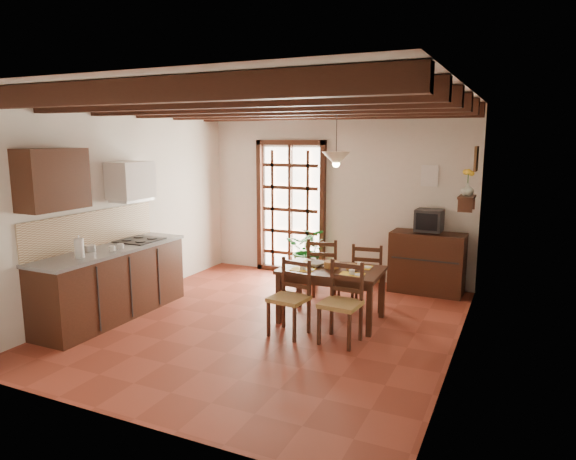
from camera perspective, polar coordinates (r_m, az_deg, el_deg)
The scene contains 25 objects.
ground_plane at distance 6.59m, azimuth -2.29°, elevation -10.40°, with size 5.00×5.00×0.00m, color brown.
room_shell at distance 6.18m, azimuth -2.41°, elevation 5.55°, with size 4.52×5.02×2.81m.
ceiling_beams at distance 6.17m, azimuth -2.47°, elevation 13.66°, with size 4.50×4.34×0.20m.
french_door at distance 8.79m, azimuth 0.29°, elevation 2.76°, with size 1.26×0.11×2.32m.
kitchen_counter at distance 7.07m, azimuth -18.93°, elevation -5.46°, with size 0.64×2.25×1.38m.
upper_cabinet at distance 6.46m, azimuth -24.71°, elevation 5.13°, with size 0.35×0.80×0.70m, color #361B11.
range_hood at distance 7.32m, azimuth -17.07°, elevation 5.20°, with size 0.38×0.60×0.54m.
counter_items at distance 7.03m, azimuth -18.65°, elevation -1.47°, with size 0.50×1.43×0.25m.
dining_table at distance 6.56m, azimuth 4.87°, elevation -5.02°, with size 1.30×0.87×0.69m.
chair_near_left at distance 6.17m, azimuth 0.16°, elevation -9.05°, with size 0.46×0.44×0.90m.
chair_near_right at distance 5.97m, azimuth 5.87°, elevation -9.69°, with size 0.46×0.44×0.93m.
chair_far_left at distance 7.32m, azimuth 4.01°, elevation -5.83°, with size 0.50×0.48×0.95m.
chair_far_right at distance 7.16m, azimuth 8.85°, elevation -6.37°, with size 0.48×0.46×0.92m.
table_setting at distance 6.54m, azimuth 4.87°, elevation -4.53°, with size 0.92×0.62×0.09m.
table_bowl at distance 6.64m, azimuth 3.13°, elevation -3.78°, with size 0.22×0.22×0.05m, color white.
sideboard at distance 8.02m, azimuth 15.19°, elevation -3.53°, with size 1.08×0.49×0.92m, color #361B11.
crt_tv at distance 7.89m, azimuth 15.41°, elevation 1.05°, with size 0.40×0.37×0.33m.
fuse_box at distance 8.09m, azimuth 15.46°, elevation 5.83°, with size 0.25×0.03×0.32m, color white.
plant_pot at distance 8.31m, azimuth 2.30°, elevation -5.20°, with size 0.33×0.33×0.20m, color maroon.
potted_plant at distance 8.20m, azimuth 2.32°, elevation -2.10°, with size 1.75×1.50×1.95m, color #144C19.
wall_shelf at distance 7.16m, azimuth 19.25°, elevation 3.17°, with size 0.20×0.42×0.20m.
shelf_vase at distance 7.14m, azimuth 19.31°, elevation 4.28°, with size 0.15×0.15×0.15m, color #B2BFB2.
shelf_flowers at distance 7.13m, azimuth 19.41°, elevation 5.94°, with size 0.14×0.14×0.36m.
framed_picture at distance 7.11m, azimuth 20.18°, elevation 7.44°, with size 0.03×0.32×0.32m.
pendant_lamp at distance 6.42m, azimuth 5.38°, elevation 8.04°, with size 0.36×0.36×0.84m.
Camera 1 is at (2.83, -5.48, 2.32)m, focal length 32.00 mm.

